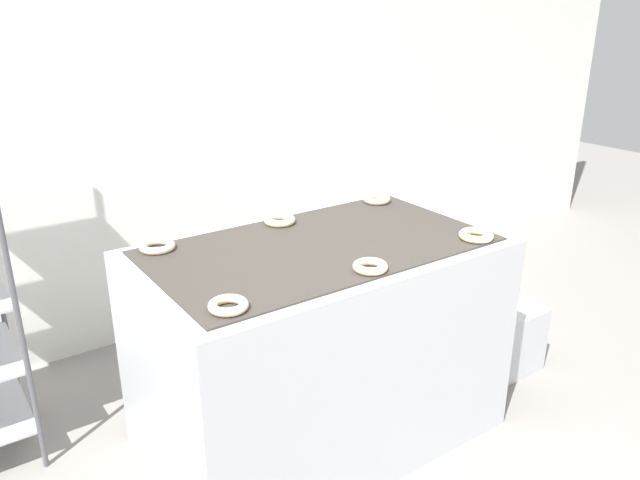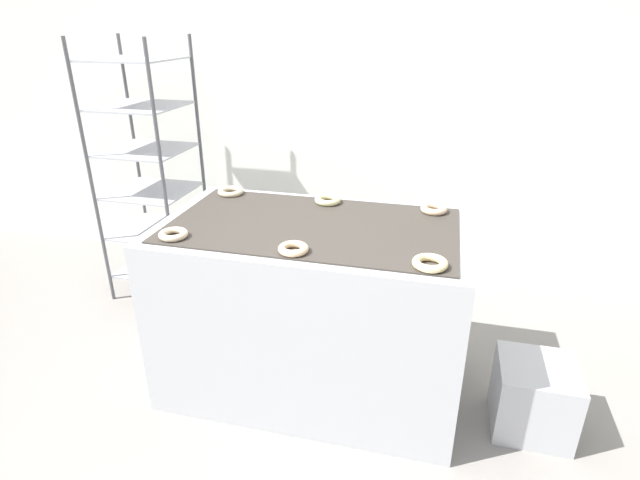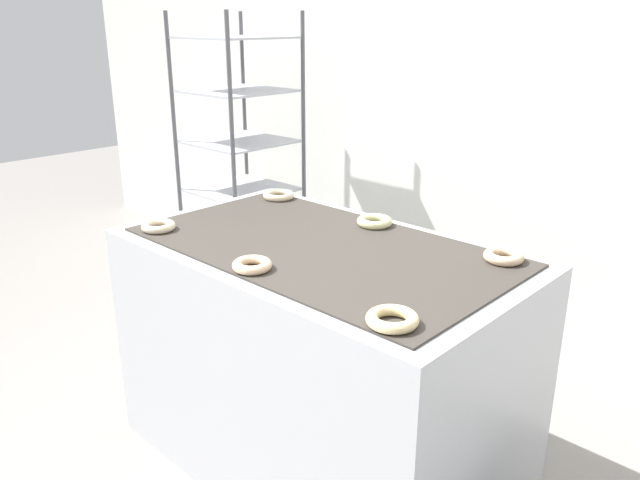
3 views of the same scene
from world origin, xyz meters
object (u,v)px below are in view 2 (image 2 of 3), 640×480
at_px(fryer_machine, 313,307).
at_px(donut_far_right, 434,209).
at_px(baking_rack_cart, 149,171).
at_px(glaze_bin, 533,397).
at_px(donut_far_center, 328,200).
at_px(donut_near_right, 430,263).
at_px(donut_near_left, 173,234).
at_px(donut_near_center, 293,249).
at_px(donut_far_left, 231,192).

relative_size(fryer_machine, donut_far_right, 11.03).
distance_m(baking_rack_cart, glaze_bin, 2.81).
distance_m(baking_rack_cart, donut_far_center, 1.48).
bearing_deg(donut_far_center, donut_near_right, -48.21).
bearing_deg(donut_near_left, donut_near_center, -1.65).
bearing_deg(glaze_bin, donut_near_left, -172.47).
height_order(donut_near_left, donut_far_right, donut_far_right).
distance_m(glaze_bin, donut_near_left, 1.94).
relative_size(donut_near_left, donut_near_right, 0.92).
relative_size(donut_near_center, donut_far_center, 0.93).
distance_m(fryer_machine, donut_far_left, 0.84).
bearing_deg(donut_near_left, fryer_machine, 28.11).
distance_m(fryer_machine, donut_far_right, 0.83).
bearing_deg(baking_rack_cart, fryer_machine, -29.02).
xyz_separation_m(fryer_machine, glaze_bin, (1.16, -0.09, -0.30)).
bearing_deg(donut_far_right, donut_near_center, -131.46).
distance_m(donut_far_center, donut_far_right, 0.58).
distance_m(donut_near_center, donut_far_right, 0.88).
xyz_separation_m(fryer_machine, donut_near_left, (-0.60, -0.32, 0.50)).
relative_size(fryer_machine, donut_near_left, 11.33).
relative_size(donut_near_right, donut_far_right, 1.06).
distance_m(glaze_bin, donut_far_right, 1.07).
height_order(glaze_bin, donut_near_right, donut_near_right).
xyz_separation_m(donut_far_center, donut_far_right, (0.58, -0.00, 0.00)).
bearing_deg(donut_far_right, fryer_machine, -150.87).
bearing_deg(donut_far_center, baking_rack_cart, 162.19).
distance_m(baking_rack_cart, donut_near_left, 1.36).
bearing_deg(donut_near_left, donut_far_center, 47.23).
xyz_separation_m(glaze_bin, donut_far_center, (-1.16, 0.41, 0.80)).
height_order(glaze_bin, donut_far_center, donut_far_center).
bearing_deg(donut_far_center, donut_far_right, -0.29).
bearing_deg(donut_far_left, baking_rack_cart, 151.53).
bearing_deg(fryer_machine, donut_near_right, -29.42).
xyz_separation_m(glaze_bin, donut_far_right, (-0.58, 0.41, 0.80)).
distance_m(donut_near_left, donut_far_left, 0.66).
bearing_deg(donut_far_right, donut_near_left, -151.38).
distance_m(donut_far_left, donut_far_center, 0.59).
bearing_deg(donut_far_right, baking_rack_cart, 167.11).
distance_m(fryer_machine, donut_near_center, 0.60).
xyz_separation_m(donut_near_left, donut_far_left, (0.01, 0.66, -0.00)).
height_order(donut_far_left, donut_far_right, donut_far_right).
bearing_deg(donut_near_right, donut_near_left, 179.25).
bearing_deg(donut_far_center, donut_far_left, 179.06).
distance_m(fryer_machine, donut_near_left, 0.84).
height_order(donut_near_left, donut_far_left, same).
height_order(fryer_machine, donut_near_right, donut_near_right).
bearing_deg(donut_far_left, donut_near_left, -90.61).
bearing_deg(donut_far_center, fryer_machine, -90.20).
height_order(donut_far_center, donut_far_right, same).
bearing_deg(donut_far_left, donut_far_right, -0.62).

